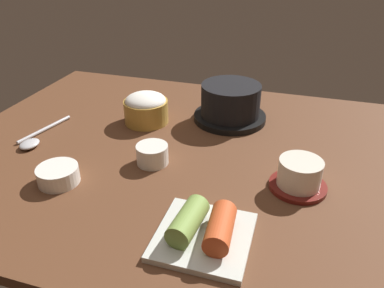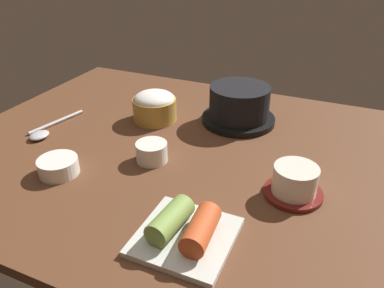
{
  "view_description": "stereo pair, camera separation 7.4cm",
  "coord_description": "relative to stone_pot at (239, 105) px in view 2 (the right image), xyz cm",
  "views": [
    {
      "loc": [
        20.93,
        -63.3,
        41.35
      ],
      "look_at": [
        2.0,
        -2.0,
        5.0
      ],
      "focal_mm": 35.11,
      "sensor_mm": 36.0,
      "label": 1
    },
    {
      "loc": [
        27.83,
        -60.72,
        41.35
      ],
      "look_at": [
        2.0,
        -2.0,
        5.0
      ],
      "focal_mm": 35.11,
      "sensor_mm": 36.0,
      "label": 2
    }
  ],
  "objects": [
    {
      "name": "kimchi_plate",
      "position": [
        4.88,
        -40.67,
        -2.55
      ],
      "size": [
        13.71,
        13.71,
        4.72
      ],
      "color": "silver",
      "rests_on": "dining_table"
    },
    {
      "name": "tea_cup_with_saucer",
      "position": [
        17.27,
        -23.56,
        -1.66
      ],
      "size": [
        10.05,
        10.05,
        5.59
      ],
      "color": "maroon",
      "rests_on": "dining_table"
    },
    {
      "name": "spoon",
      "position": [
        -37.74,
        -23.07,
        -3.72
      ],
      "size": [
        5.38,
        16.89,
        1.35
      ],
      "color": "#B7B7BC",
      "rests_on": "dining_table"
    },
    {
      "name": "banchan_cup_center",
      "position": [
        -10.26,
        -23.43,
        -2.28
      ],
      "size": [
        6.18,
        6.18,
        3.84
      ],
      "color": "white",
      "rests_on": "dining_table"
    },
    {
      "name": "dining_table",
      "position": [
        -5.56,
        -17.12,
        -5.34
      ],
      "size": [
        100.0,
        76.0,
        2.0
      ],
      "primitive_type": "cube",
      "color": "#56331E",
      "rests_on": "ground"
    },
    {
      "name": "rice_bowl",
      "position": [
        -18.56,
        -6.98,
        -0.67
      ],
      "size": [
        10.29,
        10.29,
        7.18
      ],
      "color": "#B78C38",
      "rests_on": "dining_table"
    },
    {
      "name": "stone_pot",
      "position": [
        0.0,
        0.0,
        0.0
      ],
      "size": [
        17.14,
        17.14,
        8.83
      ],
      "color": "black",
      "rests_on": "dining_table"
    },
    {
      "name": "side_bowl_near",
      "position": [
        -23.87,
        -34.42,
        -2.67
      ],
      "size": [
        7.4,
        7.4,
        3.1
      ],
      "color": "white",
      "rests_on": "dining_table"
    }
  ]
}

